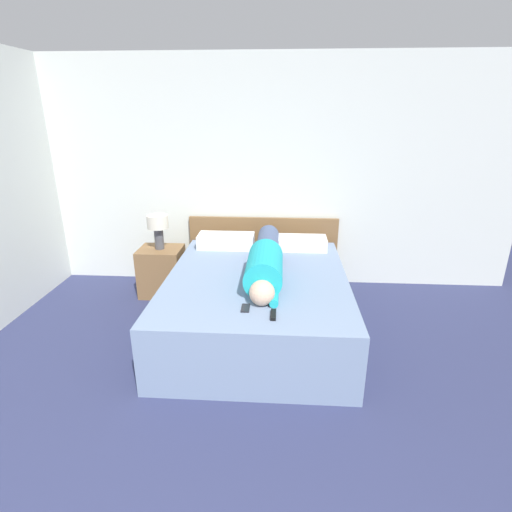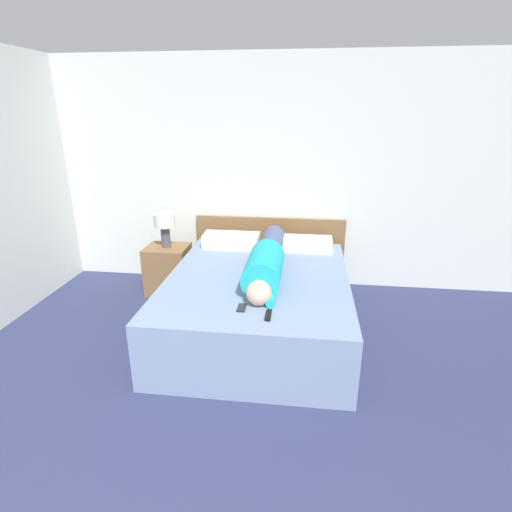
% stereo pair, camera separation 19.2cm
% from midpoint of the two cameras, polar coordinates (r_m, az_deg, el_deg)
% --- Properties ---
extents(wall_back, '(5.99, 0.06, 2.60)m').
position_cam_midpoint_polar(wall_back, '(4.69, -1.17, 11.45)').
color(wall_back, silver).
rests_on(wall_back, ground_plane).
extents(bed, '(1.65, 2.06, 0.57)m').
position_cam_midpoint_polar(bed, '(3.81, -1.30, -6.79)').
color(bed, '#7589A8').
rests_on(bed, ground_plane).
extents(headboard, '(1.77, 0.04, 0.82)m').
position_cam_midpoint_polar(headboard, '(4.84, -0.12, 0.81)').
color(headboard, brown).
rests_on(headboard, ground_plane).
extents(nightstand, '(0.48, 0.41, 0.55)m').
position_cam_midpoint_polar(nightstand, '(4.71, -14.43, -2.13)').
color(nightstand, brown).
rests_on(nightstand, ground_plane).
extents(table_lamp, '(0.23, 0.23, 0.38)m').
position_cam_midpoint_polar(table_lamp, '(4.54, -15.02, 4.18)').
color(table_lamp, '#4C4C51').
rests_on(table_lamp, nightstand).
extents(person_lying, '(0.32, 1.59, 0.32)m').
position_cam_midpoint_polar(person_lying, '(3.66, -0.14, -0.69)').
color(person_lying, '#DBB293').
rests_on(person_lying, bed).
extents(pillow_near_headboard, '(0.61, 0.28, 0.15)m').
position_cam_midpoint_polar(pillow_near_headboard, '(4.44, -5.53, 2.15)').
color(pillow_near_headboard, white).
rests_on(pillow_near_headboard, bed).
extents(pillow_second, '(0.58, 0.28, 0.13)m').
position_cam_midpoint_polar(pillow_second, '(4.39, 4.99, 1.85)').
color(pillow_second, white).
rests_on(pillow_second, bed).
extents(tv_remote, '(0.04, 0.15, 0.02)m').
position_cam_midpoint_polar(tv_remote, '(2.99, 0.64, -8.41)').
color(tv_remote, black).
rests_on(tv_remote, bed).
extents(cell_phone, '(0.06, 0.13, 0.01)m').
position_cam_midpoint_polar(cell_phone, '(3.10, -3.30, -7.46)').
color(cell_phone, black).
rests_on(cell_phone, bed).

